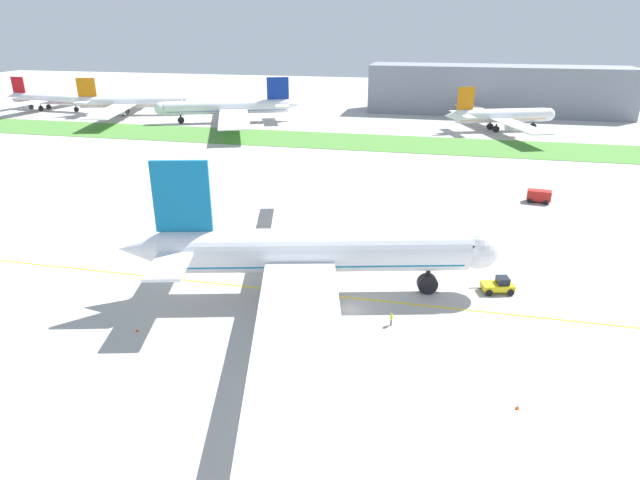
% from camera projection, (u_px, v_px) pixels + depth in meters
% --- Properties ---
extents(ground_plane, '(600.00, 600.00, 0.00)m').
position_uv_depth(ground_plane, '(350.00, 310.00, 68.08)').
color(ground_plane, '#ADAAA5').
rests_on(ground_plane, ground).
extents(apron_taxi_line, '(280.00, 0.36, 0.01)m').
position_uv_depth(apron_taxi_line, '(354.00, 298.00, 70.90)').
color(apron_taxi_line, yellow).
rests_on(apron_taxi_line, ground).
extents(grass_median_strip, '(320.00, 24.00, 0.10)m').
position_uv_depth(grass_median_strip, '(409.00, 144.00, 159.57)').
color(grass_median_strip, '#4C8438').
rests_on(grass_median_strip, ground).
extents(airliner_foreground, '(48.06, 75.68, 18.17)m').
position_uv_depth(airliner_foreground, '(310.00, 251.00, 69.66)').
color(airliner_foreground, white).
rests_on(airliner_foreground, ground).
extents(pushback_tug, '(6.01, 3.41, 2.14)m').
position_uv_depth(pushback_tug, '(498.00, 285.00, 72.20)').
color(pushback_tug, yellow).
rests_on(pushback_tug, ground).
extents(ground_crew_wingwalker_port, '(0.35, 0.58, 1.68)m').
position_uv_depth(ground_crew_wingwalker_port, '(391.00, 318.00, 64.24)').
color(ground_crew_wingwalker_port, black).
rests_on(ground_crew_wingwalker_port, ground).
extents(traffic_cone_near_nose, '(0.36, 0.36, 0.58)m').
position_uv_depth(traffic_cone_near_nose, '(137.00, 329.00, 63.18)').
color(traffic_cone_near_nose, '#F2590C').
rests_on(traffic_cone_near_nose, ground).
extents(traffic_cone_port_wing, '(0.36, 0.36, 0.58)m').
position_uv_depth(traffic_cone_port_wing, '(518.00, 406.00, 50.56)').
color(traffic_cone_port_wing, '#F2590C').
rests_on(traffic_cone_port_wing, ground).
extents(service_truck_baggage_loader, '(4.69, 2.95, 2.47)m').
position_uv_depth(service_truck_baggage_loader, '(539.00, 195.00, 107.92)').
color(service_truck_baggage_loader, '#B21E19').
rests_on(service_truck_baggage_loader, ground).
extents(parked_airliner_far_left, '(41.36, 66.52, 12.67)m').
position_uv_depth(parked_airliner_far_left, '(47.00, 99.00, 219.25)').
color(parked_airliner_far_left, white).
rests_on(parked_airliner_far_left, ground).
extents(parked_airliner_far_centre, '(45.39, 74.05, 13.85)m').
position_uv_depth(parked_airliner_far_centre, '(130.00, 102.00, 208.17)').
color(parked_airliner_far_centre, white).
rests_on(parked_airliner_far_centre, ground).
extents(parked_airliner_far_right, '(48.83, 80.28, 15.30)m').
position_uv_depth(parked_airliner_far_right, '(230.00, 107.00, 192.60)').
color(parked_airliner_far_right, white).
rests_on(parked_airliner_far_right, ground).
extents(parked_airliner_far_outer, '(36.47, 57.65, 14.25)m').
position_uv_depth(parked_airliner_far_outer, '(500.00, 116.00, 177.34)').
color(parked_airliner_far_outer, white).
rests_on(parked_airliner_far_outer, ground).
extents(terminal_building, '(97.16, 20.00, 18.00)m').
position_uv_depth(terminal_building, '(497.00, 90.00, 209.10)').
color(terminal_building, gray).
rests_on(terminal_building, ground).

